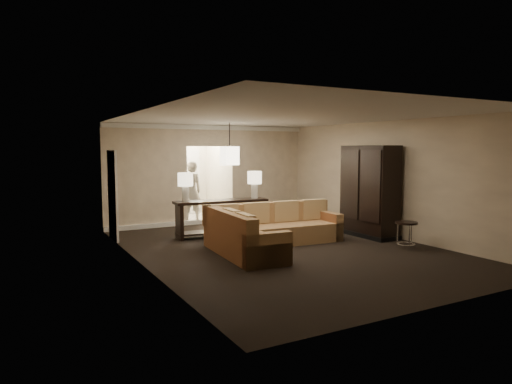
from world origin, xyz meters
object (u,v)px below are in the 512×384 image
sectional_sofa (267,231)px  drink_table (406,229)px  armoire (369,193)px  person (191,189)px  console_table (221,215)px  coffee_table (232,236)px

sectional_sofa → drink_table: size_ratio=5.53×
armoire → person: bearing=126.6°
sectional_sofa → console_table: (-0.30, 1.71, 0.16)m
coffee_table → drink_table: 3.78m
armoire → console_table: bearing=151.3°
coffee_table → person: bearing=84.6°
console_table → drink_table: size_ratio=4.01×
person → armoire: bearing=122.6°
armoire → person: armoire is taller
coffee_table → armoire: 3.54m
drink_table → person: size_ratio=0.30×
console_table → armoire: 3.63m
coffee_table → armoire: armoire is taller
drink_table → person: (-2.75, 5.57, 0.56)m
console_table → drink_table: bearing=-44.0°
console_table → coffee_table: bearing=-97.3°
armoire → person: 5.10m
sectional_sofa → coffee_table: 0.89m
sectional_sofa → coffee_table: bearing=129.4°
person → drink_table: bearing=112.3°
console_table → person: bearing=91.5°
sectional_sofa → drink_table: (2.56, -1.49, 0.05)m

